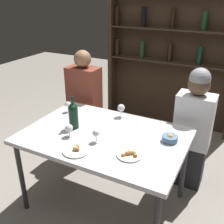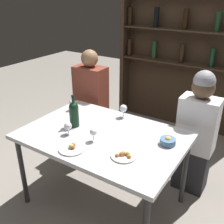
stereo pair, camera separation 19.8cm
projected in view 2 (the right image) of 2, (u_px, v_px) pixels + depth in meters
name	position (u px, v px, depth m)	size (l,w,h in m)	color
ground_plane	(104.00, 201.00, 2.52)	(10.00, 10.00, 0.00)	gray
dining_table	(103.00, 140.00, 2.23)	(1.35, 0.92, 0.74)	silver
wine_rack_wall	(183.00, 53.00, 3.50)	(1.81, 0.21, 2.08)	#38281C
wine_bottle	(74.00, 113.00, 2.28)	(0.08, 0.08, 0.29)	black
wine_glass_0	(68.00, 126.00, 2.17)	(0.07, 0.07, 0.11)	silver
wine_glass_1	(93.00, 132.00, 2.07)	(0.06, 0.06, 0.11)	silver
wine_glass_2	(72.00, 103.00, 2.61)	(0.06, 0.06, 0.11)	silver
wine_glass_3	(123.00, 109.00, 2.46)	(0.07, 0.07, 0.13)	silver
food_plate_0	(72.00, 148.00, 1.99)	(0.21, 0.21, 0.05)	silver
food_plate_1	(124.00, 155.00, 1.90)	(0.19, 0.19, 0.04)	silver
snack_bowl	(168.00, 141.00, 2.05)	(0.12, 0.12, 0.07)	#4C7299
seated_person_left	(91.00, 107.00, 3.07)	(0.36, 0.22, 1.27)	#26262B
seated_person_right	(196.00, 135.00, 2.46)	(0.34, 0.22, 1.23)	#26262B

